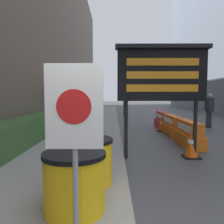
{
  "coord_description": "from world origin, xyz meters",
  "views": [
    {
      "loc": [
        -0.27,
        -2.34,
        1.71
      ],
      "look_at": [
        -0.33,
        4.74,
        1.16
      ],
      "focal_mm": 35.0,
      "sensor_mm": 36.0,
      "label": 1
    }
  ],
  "objects": [
    {
      "name": "traffic_cone_near",
      "position": [
        2.01,
        7.94,
        0.35
      ],
      "size": [
        0.4,
        0.4,
        0.71
      ],
      "color": "black",
      "rests_on": "ground_plane"
    },
    {
      "name": "pedestrian_worker",
      "position": [
        4.75,
        9.12,
        1.07
      ],
      "size": [
        0.31,
        0.49,
        1.8
      ],
      "rotation": [
        0.0,
        0.0,
        4.77
      ],
      "color": "#333338",
      "rests_on": "ground_plane"
    },
    {
      "name": "traffic_light_near_curb",
      "position": [
        0.55,
        14.82,
        2.53
      ],
      "size": [
        0.28,
        0.44,
        3.48
      ],
      "color": "#2D2D30",
      "rests_on": "ground_plane"
    },
    {
      "name": "hedge_strip",
      "position": [
        -3.18,
        4.56,
        0.55
      ],
      "size": [
        0.9,
        6.63,
        0.82
      ],
      "color": "#335628",
      "rests_on": "sidewalk_left"
    },
    {
      "name": "jersey_barrier_orange_far",
      "position": [
        2.28,
        7.17,
        0.36
      ],
      "size": [
        0.55,
        1.89,
        0.83
      ],
      "color": "orange",
      "rests_on": "ground_plane"
    },
    {
      "name": "jersey_barrier_red_striped",
      "position": [
        2.28,
        9.13,
        0.37
      ],
      "size": [
        0.52,
        1.7,
        0.83
      ],
      "color": "red",
      "rests_on": "ground_plane"
    },
    {
      "name": "warning_sign",
      "position": [
        -0.68,
        -0.05,
        1.45
      ],
      "size": [
        0.61,
        0.08,
        1.9
      ],
      "color": "gray",
      "rests_on": "sidewalk_left"
    },
    {
      "name": "bare_tree",
      "position": [
        -3.13,
        8.89,
        1.43
      ],
      "size": [
        1.22,
        1.27,
        2.7
      ],
      "color": "#4C3D2D",
      "rests_on": "sidewalk_left"
    },
    {
      "name": "message_board",
      "position": [
        0.99,
        3.46,
        2.25
      ],
      "size": [
        2.44,
        0.36,
        3.0
      ],
      "color": "black",
      "rests_on": "ground_plane"
    },
    {
      "name": "barrel_drum_middle",
      "position": [
        -0.71,
        1.44,
        0.55
      ],
      "size": [
        0.85,
        0.85,
        0.81
      ],
      "color": "yellow",
      "rests_on": "sidewalk_left"
    },
    {
      "name": "jersey_barrier_orange_near",
      "position": [
        2.28,
        5.0,
        0.37
      ],
      "size": [
        0.55,
        1.76,
        0.84
      ],
      "color": "orange",
      "rests_on": "ground_plane"
    },
    {
      "name": "traffic_cone_mid",
      "position": [
        1.86,
        3.55,
        0.39
      ],
      "size": [
        0.44,
        0.44,
        0.79
      ],
      "color": "black",
      "rests_on": "ground_plane"
    },
    {
      "name": "barrel_drum_foreground",
      "position": [
        -0.8,
        0.52,
        0.55
      ],
      "size": [
        0.85,
        0.85,
        0.81
      ],
      "color": "yellow",
      "rests_on": "sidewalk_left"
    }
  ]
}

